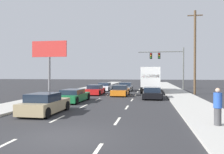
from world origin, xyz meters
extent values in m
plane|color=#2B2B2D|center=(0.00, 25.00, 0.00)|extent=(140.00, 140.00, 0.00)
cube|color=#B2AFA8|center=(6.83, 20.00, 0.07)|extent=(3.16, 80.00, 0.14)
cube|color=#B2AFA8|center=(-6.83, 20.00, 0.07)|extent=(3.16, 80.00, 0.14)
cube|color=silver|center=(-1.70, 3.48, 0.00)|extent=(0.14, 2.00, 0.01)
cube|color=silver|center=(-1.70, 8.48, 0.00)|extent=(0.14, 2.00, 0.01)
cube|color=silver|center=(-1.70, 13.48, 0.00)|extent=(0.14, 2.00, 0.01)
cube|color=silver|center=(-1.70, 18.48, 0.00)|extent=(0.14, 2.00, 0.01)
cube|color=silver|center=(-1.70, 23.48, 0.00)|extent=(0.14, 2.00, 0.01)
cube|color=silver|center=(-1.70, 28.48, 0.00)|extent=(0.14, 2.00, 0.01)
cube|color=silver|center=(-1.70, 33.48, 0.00)|extent=(0.14, 2.00, 0.01)
cube|color=silver|center=(-1.70, 38.48, 0.00)|extent=(0.14, 2.00, 0.01)
cube|color=silver|center=(-1.70, 43.48, 0.00)|extent=(0.14, 2.00, 0.01)
cube|color=silver|center=(-1.70, 48.48, 0.00)|extent=(0.14, 2.00, 0.01)
cube|color=silver|center=(-1.70, 53.48, 0.00)|extent=(0.14, 2.00, 0.01)
cube|color=silver|center=(1.70, -1.52, 0.00)|extent=(0.14, 2.00, 0.01)
cube|color=silver|center=(1.70, 3.48, 0.00)|extent=(0.14, 2.00, 0.01)
cube|color=silver|center=(1.70, 8.48, 0.00)|extent=(0.14, 2.00, 0.01)
cube|color=silver|center=(1.70, 13.48, 0.00)|extent=(0.14, 2.00, 0.01)
cube|color=silver|center=(1.70, 18.48, 0.00)|extent=(0.14, 2.00, 0.01)
cube|color=silver|center=(1.70, 23.48, 0.00)|extent=(0.14, 2.00, 0.01)
cube|color=silver|center=(1.70, 28.48, 0.00)|extent=(0.14, 2.00, 0.01)
cube|color=silver|center=(1.70, 33.48, 0.00)|extent=(0.14, 2.00, 0.01)
cube|color=silver|center=(1.70, 38.48, 0.00)|extent=(0.14, 2.00, 0.01)
cube|color=silver|center=(1.70, 43.48, 0.00)|extent=(0.14, 2.00, 0.01)
cube|color=silver|center=(1.70, 48.48, 0.00)|extent=(0.14, 2.00, 0.01)
cube|color=silver|center=(1.70, 53.48, 0.00)|extent=(0.14, 2.00, 0.01)
cube|color=white|center=(-3.32, 25.19, 0.45)|extent=(1.78, 4.25, 0.62)
cube|color=#192333|center=(-3.33, 24.86, 0.98)|extent=(1.55, 1.92, 0.43)
cylinder|color=black|center=(-4.12, 26.77, 0.32)|extent=(0.23, 0.64, 0.64)
cylinder|color=black|center=(-2.50, 26.75, 0.32)|extent=(0.23, 0.64, 0.64)
cylinder|color=black|center=(-4.15, 23.64, 0.32)|extent=(0.23, 0.64, 0.64)
cylinder|color=black|center=(-2.53, 23.62, 0.32)|extent=(0.23, 0.64, 0.64)
cube|color=red|center=(-3.20, 18.42, 0.44)|extent=(1.81, 4.07, 0.61)
cube|color=#192333|center=(-3.20, 18.27, 0.98)|extent=(1.57, 2.09, 0.46)
cylinder|color=black|center=(-4.04, 19.89, 0.32)|extent=(0.23, 0.64, 0.64)
cylinder|color=black|center=(-2.39, 19.91, 0.32)|extent=(0.23, 0.64, 0.64)
cylinder|color=black|center=(-4.00, 16.94, 0.32)|extent=(0.23, 0.64, 0.64)
cylinder|color=black|center=(-2.36, 16.96, 0.32)|extent=(0.23, 0.64, 0.64)
cube|color=#196B38|center=(-3.41, 11.15, 0.44)|extent=(1.82, 4.56, 0.59)
cube|color=#192333|center=(-3.41, 10.85, 0.94)|extent=(1.59, 2.37, 0.42)
cylinder|color=black|center=(-4.23, 12.88, 0.32)|extent=(0.23, 0.64, 0.64)
cylinder|color=black|center=(-2.56, 12.86, 0.32)|extent=(0.23, 0.64, 0.64)
cylinder|color=black|center=(-4.25, 9.43, 0.32)|extent=(0.23, 0.64, 0.64)
cylinder|color=black|center=(-2.59, 9.42, 0.32)|extent=(0.23, 0.64, 0.64)
cube|color=tan|center=(-3.17, 4.98, 0.48)|extent=(1.82, 4.16, 0.68)
cube|color=#192333|center=(-3.17, 4.68, 1.07)|extent=(1.60, 2.00, 0.50)
cylinder|color=black|center=(-4.01, 6.51, 0.32)|extent=(0.22, 0.64, 0.64)
cylinder|color=black|center=(-2.32, 6.50, 0.32)|extent=(0.22, 0.64, 0.64)
cylinder|color=black|center=(-4.02, 3.46, 0.32)|extent=(0.22, 0.64, 0.64)
cylinder|color=black|center=(-2.33, 3.45, 0.32)|extent=(0.22, 0.64, 0.64)
cube|color=slate|center=(-0.19, 25.05, 0.42)|extent=(1.84, 4.55, 0.57)
cube|color=#192333|center=(-0.19, 25.08, 0.98)|extent=(1.61, 1.96, 0.55)
cylinder|color=black|center=(-1.04, 26.77, 0.32)|extent=(0.22, 0.64, 0.64)
cylinder|color=black|center=(0.66, 26.78, 0.32)|extent=(0.22, 0.64, 0.64)
cylinder|color=black|center=(-1.03, 23.33, 0.32)|extent=(0.22, 0.64, 0.64)
cylinder|color=black|center=(0.67, 23.33, 0.32)|extent=(0.22, 0.64, 0.64)
cube|color=orange|center=(0.01, 17.70, 0.44)|extent=(1.75, 4.28, 0.59)
cube|color=#192333|center=(0.01, 17.47, 0.98)|extent=(1.52, 1.85, 0.49)
cylinder|color=black|center=(-0.76, 19.29, 0.32)|extent=(0.23, 0.64, 0.64)
cylinder|color=black|center=(0.82, 19.27, 0.32)|extent=(0.23, 0.64, 0.64)
cylinder|color=black|center=(-0.79, 16.13, 0.32)|extent=(0.23, 0.64, 0.64)
cylinder|color=black|center=(0.79, 16.11, 0.32)|extent=(0.23, 0.64, 0.64)
cube|color=white|center=(3.45, 21.89, 2.16)|extent=(2.35, 6.86, 2.41)
cube|color=red|center=(3.46, 18.49, 2.28)|extent=(2.08, 0.05, 0.36)
cube|color=#B7BABF|center=(3.42, 26.33, 1.41)|extent=(2.23, 2.04, 2.22)
cylinder|color=black|center=(2.32, 26.33, 0.48)|extent=(0.31, 0.96, 0.96)
cylinder|color=black|center=(4.53, 26.34, 0.48)|extent=(0.31, 0.96, 0.96)
cylinder|color=black|center=(2.35, 20.52, 0.48)|extent=(0.31, 0.96, 0.96)
cylinder|color=black|center=(4.56, 20.53, 0.48)|extent=(0.31, 0.96, 0.96)
cube|color=black|center=(3.63, 15.20, 0.42)|extent=(1.86, 4.33, 0.55)
cube|color=#192333|center=(3.63, 15.03, 0.94)|extent=(1.63, 2.14, 0.49)
cylinder|color=black|center=(2.76, 16.80, 0.32)|extent=(0.22, 0.64, 0.64)
cylinder|color=black|center=(4.47, 16.81, 0.32)|extent=(0.22, 0.64, 0.64)
cylinder|color=black|center=(2.78, 13.59, 0.32)|extent=(0.22, 0.64, 0.64)
cylinder|color=black|center=(4.49, 13.60, 0.32)|extent=(0.22, 0.64, 0.64)
cylinder|color=#595B56|center=(8.70, 29.09, 3.38)|extent=(0.20, 0.20, 6.77)
cylinder|color=#595B56|center=(5.11, 29.09, 6.14)|extent=(7.17, 0.14, 0.14)
cube|color=black|center=(4.87, 29.09, 5.49)|extent=(0.40, 0.56, 0.95)
sphere|color=red|center=(4.87, 28.78, 5.79)|extent=(0.20, 0.20, 0.20)
sphere|color=orange|center=(4.87, 28.78, 5.49)|extent=(0.20, 0.20, 0.20)
sphere|color=green|center=(4.87, 28.78, 5.19)|extent=(0.20, 0.20, 0.20)
cube|color=black|center=(3.56, 29.09, 5.49)|extent=(0.40, 0.56, 0.95)
sphere|color=red|center=(3.56, 28.78, 5.79)|extent=(0.20, 0.20, 0.20)
sphere|color=orange|center=(3.56, 28.78, 5.49)|extent=(0.20, 0.20, 0.20)
sphere|color=green|center=(3.56, 28.78, 5.19)|extent=(0.20, 0.20, 0.20)
cylinder|color=brown|center=(8.88, 20.71, 5.17)|extent=(0.28, 0.28, 10.35)
cube|color=brown|center=(8.88, 20.71, 9.75)|extent=(1.80, 0.12, 0.12)
cylinder|color=slate|center=(-11.36, 23.07, 2.53)|extent=(0.36, 0.36, 5.07)
cube|color=red|center=(-11.36, 23.07, 6.25)|extent=(5.39, 0.20, 2.37)
cylinder|color=#3F3F42|center=(6.52, 2.62, 0.54)|extent=(0.32, 0.32, 0.81)
cylinder|color=#264CA5|center=(6.52, 2.62, 1.30)|extent=(0.38, 0.38, 0.71)
sphere|color=tan|center=(6.52, 2.62, 1.77)|extent=(0.22, 0.22, 0.22)
camera|label=1|loc=(3.42, -8.48, 2.52)|focal=36.21mm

